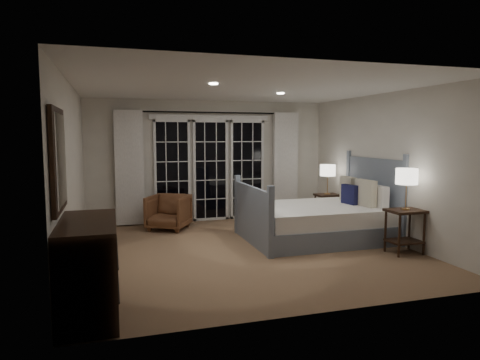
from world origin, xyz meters
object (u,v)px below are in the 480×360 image
object	(u,v)px
bed	(319,219)
dresser	(89,267)
lamp_right	(328,171)
lamp_left	(407,177)
armchair	(169,212)
nightstand_left	(405,224)
nightstand_right	(327,204)

from	to	relation	value
bed	dresser	size ratio (longest dim) A/B	1.78
lamp_right	lamp_left	bearing A→B (deg)	-88.91
bed	armchair	bearing A→B (deg)	147.65
lamp_left	lamp_right	size ratio (longest dim) A/B	1.04
lamp_right	armchair	world-z (taller)	lamp_right
bed	lamp_right	bearing A→B (deg)	56.13
nightstand_left	dresser	xyz separation A→B (m)	(-4.47, -0.92, 0.03)
nightstand_left	lamp_left	xyz separation A→B (m)	(0.00, 0.00, 0.72)
bed	lamp_right	xyz separation A→B (m)	(0.78, 1.17, 0.73)
bed	nightstand_right	bearing A→B (deg)	56.13
lamp_left	dresser	world-z (taller)	lamp_left
lamp_right	nightstand_left	bearing A→B (deg)	-88.91
lamp_left	nightstand_left	bearing A→B (deg)	0.00
lamp_left	lamp_right	world-z (taller)	lamp_left
bed	lamp_left	distance (m)	1.67
nightstand_right	lamp_right	world-z (taller)	lamp_right
nightstand_right	lamp_left	xyz separation A→B (m)	(0.04, -2.36, 0.78)
lamp_left	dresser	xyz separation A→B (m)	(-4.47, -0.92, -0.70)
nightstand_left	lamp_right	bearing A→B (deg)	91.09
nightstand_left	armchair	bearing A→B (deg)	139.99
lamp_right	bed	bearing A→B (deg)	-123.87
nightstand_left	armchair	distance (m)	4.19
nightstand_right	armchair	world-z (taller)	armchair
lamp_right	armchair	distance (m)	3.27
lamp_left	armchair	distance (m)	4.28
nightstand_right	dresser	world-z (taller)	dresser
armchair	bed	bearing A→B (deg)	-2.62
lamp_left	armchair	world-z (taller)	lamp_left
nightstand_right	lamp_left	bearing A→B (deg)	-88.91
nightstand_right	lamp_left	world-z (taller)	lamp_left
bed	lamp_left	size ratio (longest dim) A/B	3.80
nightstand_left	dresser	world-z (taller)	dresser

